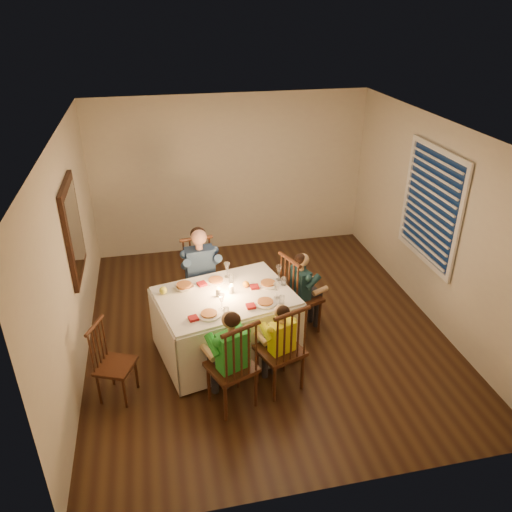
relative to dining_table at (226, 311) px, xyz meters
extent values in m
plane|color=black|center=(0.56, 0.38, -0.58)|extent=(5.00, 5.00, 0.00)
cube|color=beige|center=(-1.69, 0.38, 0.72)|extent=(0.02, 5.00, 2.60)
cube|color=beige|center=(2.81, 0.38, 0.72)|extent=(0.02, 5.00, 2.60)
cube|color=beige|center=(0.56, 2.88, 0.72)|extent=(4.50, 0.02, 2.60)
plane|color=white|center=(0.56, 0.38, 2.02)|extent=(5.00, 5.00, 0.00)
cube|color=white|center=(0.00, 0.00, 0.21)|extent=(1.73, 1.40, 0.04)
cube|color=white|center=(-0.12, 0.54, -0.17)|extent=(1.53, 0.37, 0.76)
cube|color=white|center=(0.12, -0.54, -0.17)|extent=(1.53, 0.37, 0.76)
cube|color=white|center=(0.75, 0.17, -0.17)|extent=(0.27, 1.10, 0.76)
cube|color=white|center=(-0.75, -0.17, -0.17)|extent=(0.27, 1.10, 0.76)
cylinder|color=white|center=(-0.06, 0.32, 0.24)|extent=(0.31, 0.31, 0.02)
cylinder|color=white|center=(-0.24, -0.38, 0.24)|extent=(0.31, 0.31, 0.02)
cylinder|color=white|center=(0.42, -0.28, 0.24)|extent=(0.31, 0.31, 0.02)
cylinder|color=white|center=(0.54, 0.12, 0.24)|extent=(0.31, 0.31, 0.02)
cylinder|color=white|center=(-0.08, -0.02, 0.28)|extent=(0.06, 0.06, 0.10)
cylinder|color=white|center=(0.08, 0.02, 0.28)|extent=(0.06, 0.06, 0.10)
sphere|color=yellow|center=(-0.70, 0.17, 0.28)|extent=(0.09, 0.09, 0.09)
sphere|color=orange|center=(0.27, 0.12, 0.27)|extent=(0.08, 0.08, 0.08)
imported|color=white|center=(-0.45, 0.23, 0.26)|extent=(0.29, 0.29, 0.06)
cube|color=black|center=(-1.66, 0.68, 0.92)|extent=(0.05, 0.95, 1.15)
cube|color=white|center=(-1.63, 0.68, 0.92)|extent=(0.01, 0.78, 0.98)
cube|color=#0C1B33|center=(2.79, 0.48, 0.92)|extent=(0.01, 1.20, 1.40)
cube|color=white|center=(2.78, 0.48, 0.92)|extent=(0.03, 1.34, 1.54)
camera|label=1|loc=(-0.68, -4.90, 3.33)|focal=35.00mm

